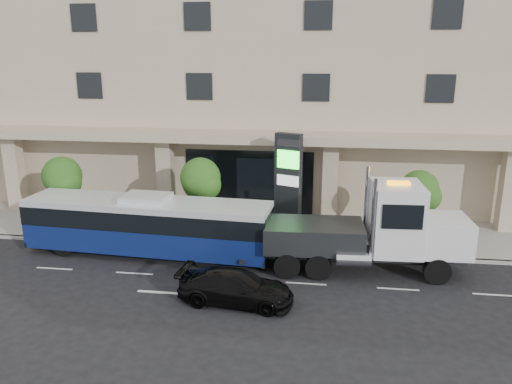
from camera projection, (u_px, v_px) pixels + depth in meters
The scene contains 11 objects.
ground at pixel (225, 265), 24.21m from camera, with size 120.00×120.00×0.00m, color black.
sidewalk at pixel (241, 229), 28.96m from camera, with size 120.00×6.00×0.15m, color gray.
curb at pixel (232, 248), 26.10m from camera, with size 120.00×0.30×0.15m, color gray.
convention_center at pixel (264, 53), 36.26m from camera, with size 60.00×17.60×20.00m.
tree_left at pixel (63, 179), 28.10m from camera, with size 2.27×2.20×4.22m.
tree_mid at pixel (201, 181), 27.02m from camera, with size 2.28×2.20×4.38m.
tree_right at pixel (419, 192), 25.59m from camera, with size 2.10×2.00×4.04m.
city_bus at pixel (148, 224), 25.12m from camera, with size 12.63×3.47×3.16m.
tow_truck at pixel (374, 231), 23.06m from camera, with size 10.56×3.02×4.80m.
black_sedan at pixel (236, 287), 20.40m from camera, with size 1.93×4.75×1.38m, color black.
signage_pylon at pixel (288, 186), 26.79m from camera, with size 1.51×1.00×5.75m.
Camera 1 is at (4.53, -21.97, 9.91)m, focal length 35.00 mm.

